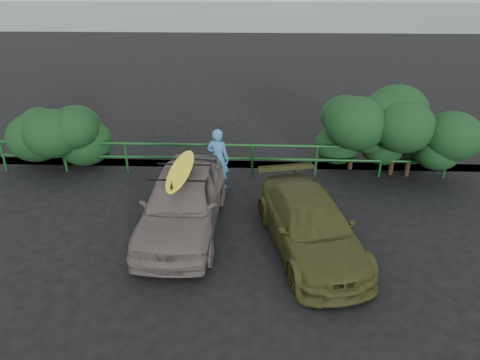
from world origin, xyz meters
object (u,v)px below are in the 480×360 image
object	(u,v)px
guardrail	(221,159)
man	(218,159)
sedan	(183,201)
olive_vehicle	(310,225)
surfboard	(181,170)

from	to	relation	value
guardrail	man	size ratio (longest dim) A/B	7.59
guardrail	sedan	distance (m)	3.30
olive_vehicle	man	bearing A→B (deg)	115.25
sedan	olive_vehicle	bearing A→B (deg)	-12.19
sedan	man	xyz separation A→B (m)	(0.67, 2.30, 0.15)
man	surfboard	size ratio (longest dim) A/B	0.75
guardrail	man	world-z (taller)	man
sedan	man	bearing A→B (deg)	74.96
guardrail	surfboard	xyz separation A→B (m)	(-0.67, -3.22, 1.10)
guardrail	man	bearing A→B (deg)	-89.50
sedan	surfboard	world-z (taller)	surfboard
olive_vehicle	man	distance (m)	3.86
man	surfboard	xyz separation A→B (m)	(-0.67, -2.30, 0.70)
guardrail	olive_vehicle	world-z (taller)	olive_vehicle
surfboard	guardrail	bearing A→B (deg)	79.58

